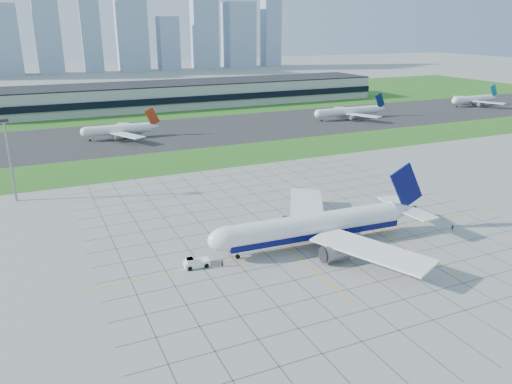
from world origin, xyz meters
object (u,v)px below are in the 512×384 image
distant_jet_3 (474,99)px  crew_far (453,228)px  distant_jet_1 (119,129)px  distant_jet_2 (349,111)px  airliner (316,226)px  crew_near (222,263)px  pushback_tug (195,263)px  light_mast (8,150)px

distant_jet_3 → crew_far: bearing=-138.3°
crew_far → distant_jet_1: (-59.87, 152.06, 3.70)m
distant_jet_2 → distant_jet_3: size_ratio=1.08×
airliner → crew_near: size_ratio=33.14×
distant_jet_3 → pushback_tug: bearing=-148.7°
pushback_tug → crew_far: 69.27m
airliner → crew_near: 25.54m
crew_far → distant_jet_1: 163.46m
crew_near → distant_jet_3: bearing=-17.3°
airliner → distant_jet_2: airliner is taller
distant_jet_1 → distant_jet_2: size_ratio=0.93×
airliner → crew_far: (38.06, -7.14, -4.29)m
crew_far → distant_jet_3: bearing=70.1°
crew_far → distant_jet_3: 235.87m
light_mast → pushback_tug: size_ratio=3.04×
crew_near → distant_jet_3: distant_jet_3 is taller
pushback_tug → distant_jet_1: bearing=89.4°
airliner → light_mast: bearing=138.0°
crew_far → distant_jet_3: (176.12, 156.85, 3.70)m
light_mast → airliner: (67.37, -67.33, -11.10)m
pushback_tug → distant_jet_2: distant_jet_2 is taller
airliner → distant_jet_3: 261.32m
pushback_tug → distant_jet_3: (244.90, 148.68, 3.45)m
airliner → distant_jet_1: (-21.81, 144.93, -0.60)m
pushback_tug → crew_near: pushback_tug is taller
light_mast → distant_jet_1: light_mast is taller
light_mast → pushback_tug: light_mast is taller
pushback_tug → airliner: bearing=1.0°
pushback_tug → distant_jet_3: size_ratio=0.20×
pushback_tug → distant_jet_3: 286.52m
crew_near → light_mast: bearing=72.1°
distant_jet_3 → airliner: bearing=-145.0°
airliner → crew_near: airliner is taller
crew_near → crew_far: size_ratio=1.15×
airliner → pushback_tug: 31.01m
light_mast → crew_far: 129.99m
crew_far → distant_jet_2: distant_jet_2 is taller
crew_far → distant_jet_1: bearing=139.9°
crew_far → light_mast: bearing=173.2°
light_mast → distant_jet_2: bearing=23.4°
crew_near → distant_jet_2: distant_jet_2 is taller
crew_far → distant_jet_2: bearing=93.2°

